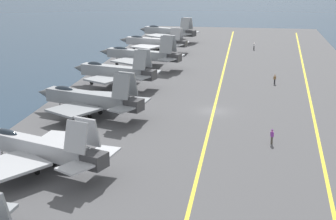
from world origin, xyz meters
name	(u,v)px	position (x,y,z in m)	size (l,w,h in m)	color
ground_plane	(213,114)	(0.00, 0.00, 0.00)	(2000.00, 2000.00, 0.00)	#23384C
carrier_deck	(214,112)	(0.00, 0.00, 0.20)	(182.48, 48.82, 0.40)	#4C4C4F
deck_stripe_foul_line	(313,115)	(0.00, -13.42, 0.40)	(164.23, 0.36, 0.01)	yellow
deck_stripe_centerline	(214,111)	(0.00, 0.00, 0.40)	(164.23, 0.36, 0.01)	yellow
parked_jet_third	(38,148)	(-23.17, 15.87, 2.66)	(13.82, 16.84, 6.05)	#A8AAAF
parked_jet_fourth	(89,99)	(-4.92, 16.24, 2.77)	(12.97, 16.59, 6.43)	gray
parked_jet_fifth	(115,71)	(11.35, 16.98, 3.02)	(11.97, 15.24, 6.55)	gray
parked_jet_sixth	(140,55)	(27.04, 15.96, 2.99)	(13.57, 17.46, 6.64)	gray
parked_jet_seventh	(154,42)	(45.15, 16.70, 2.64)	(13.32, 16.57, 5.65)	#A8AAAF
parked_jet_eighth	(167,31)	(61.43, 16.09, 2.84)	(13.78, 16.39, 6.22)	#93999E
crew_purple_vest	(272,136)	(-12.21, -7.44, 1.37)	(0.45, 0.39, 1.76)	#4C473D
crew_brown_vest	(275,79)	(17.57, -9.02, 1.31)	(0.45, 0.45, 1.65)	#232328
crew_white_vest	(254,46)	(51.56, -5.75, 1.36)	(0.37, 0.44, 1.74)	#232328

